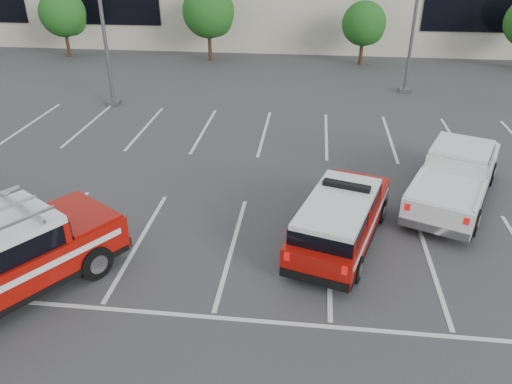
# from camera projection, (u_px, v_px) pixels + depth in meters

# --- Properties ---
(ground) EXTENTS (120.00, 120.00, 0.00)m
(ground) POSITION_uv_depth(u_px,v_px,m) (232.00, 248.00, 14.01)
(ground) COLOR #3B3B3D
(ground) RESTS_ON ground
(stall_markings) EXTENTS (23.00, 15.00, 0.01)m
(stall_markings) POSITION_uv_depth(u_px,v_px,m) (252.00, 177.00, 17.95)
(stall_markings) COLOR silver
(stall_markings) RESTS_ON ground
(tree_left) EXTENTS (3.07, 3.07, 4.42)m
(tree_left) POSITION_uv_depth(u_px,v_px,m) (64.00, 15.00, 33.58)
(tree_left) COLOR #3F2B19
(tree_left) RESTS_ON ground
(tree_mid_left) EXTENTS (3.37, 3.37, 4.85)m
(tree_mid_left) POSITION_uv_depth(u_px,v_px,m) (210.00, 13.00, 32.43)
(tree_mid_left) COLOR #3F2B19
(tree_mid_left) RESTS_ON ground
(tree_mid_right) EXTENTS (2.77, 2.77, 3.99)m
(tree_mid_right) POSITION_uv_depth(u_px,v_px,m) (365.00, 25.00, 31.66)
(tree_mid_right) COLOR #3F2B19
(tree_mid_right) RESTS_ON ground
(fire_chief_suv) EXTENTS (3.13, 5.23, 1.73)m
(fire_chief_suv) POSITION_uv_depth(u_px,v_px,m) (340.00, 222.00, 13.87)
(fire_chief_suv) COLOR #900C07
(fire_chief_suv) RESTS_ON ground
(white_pickup) EXTENTS (4.06, 6.08, 1.77)m
(white_pickup) POSITION_uv_depth(u_px,v_px,m) (454.00, 181.00, 16.17)
(white_pickup) COLOR silver
(white_pickup) RESTS_ON ground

